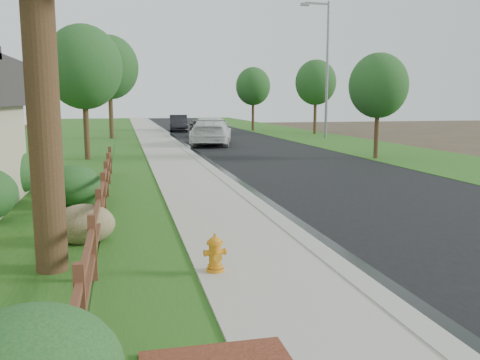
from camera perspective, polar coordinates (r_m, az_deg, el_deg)
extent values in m
plane|color=#3C2F21|center=(6.62, 16.99, -16.86)|extent=(120.00, 120.00, 0.00)
cube|color=black|center=(40.95, -2.15, 4.92)|extent=(8.00, 90.00, 0.02)
cube|color=gray|center=(40.37, -8.03, 4.86)|extent=(0.40, 90.00, 0.12)
cube|color=black|center=(40.41, -7.54, 4.81)|extent=(0.50, 90.00, 0.00)
cube|color=#ACA496|center=(40.28, -9.88, 4.79)|extent=(2.20, 90.00, 0.10)
cube|color=#225117|center=(40.22, -12.59, 4.67)|extent=(1.60, 90.00, 0.06)
cube|color=#225117|center=(40.52, -19.98, 4.37)|extent=(9.00, 90.00, 0.04)
cube|color=#225117|center=(42.78, 7.00, 5.04)|extent=(6.00, 90.00, 0.04)
cube|color=#522B1B|center=(6.00, -17.46, -13.89)|extent=(0.12, 0.12, 1.10)
cube|color=#522B1B|center=(8.26, -16.21, -7.50)|extent=(0.12, 0.12, 1.10)
cube|color=#522B1B|center=(10.59, -15.52, -3.89)|extent=(0.12, 0.12, 1.10)
cube|color=#522B1B|center=(12.94, -15.08, -1.58)|extent=(0.12, 0.12, 1.10)
cube|color=#522B1B|center=(15.31, -14.78, 0.01)|extent=(0.12, 0.12, 1.10)
cube|color=#522B1B|center=(17.68, -14.56, 1.18)|extent=(0.12, 0.12, 1.10)
cube|color=#522B1B|center=(20.06, -14.39, 2.07)|extent=(0.12, 0.12, 1.10)
cube|color=#522B1B|center=(4.79, -18.75, -16.06)|extent=(0.08, 2.35, 0.10)
cube|color=#522B1B|center=(7.15, -16.69, -10.95)|extent=(0.08, 2.35, 0.10)
cube|color=#522B1B|center=(7.03, -16.84, -7.88)|extent=(0.08, 2.35, 0.10)
cube|color=#522B1B|center=(9.45, -15.79, -6.06)|extent=(0.08, 2.35, 0.10)
cube|color=#522B1B|center=(9.35, -15.90, -3.69)|extent=(0.08, 2.35, 0.10)
cube|color=#522B1B|center=(11.78, -15.26, -3.10)|extent=(0.08, 2.35, 0.10)
cube|color=#522B1B|center=(11.71, -15.34, -1.18)|extent=(0.08, 2.35, 0.10)
cube|color=#522B1B|center=(14.14, -14.90, -1.12)|extent=(0.08, 2.35, 0.10)
cube|color=#522B1B|center=(14.08, -14.96, 0.49)|extent=(0.08, 2.35, 0.10)
cube|color=#522B1B|center=(16.51, -14.65, 0.30)|extent=(0.08, 2.35, 0.10)
cube|color=#522B1B|center=(16.45, -14.70, 1.67)|extent=(0.08, 2.35, 0.10)
cube|color=#522B1B|center=(18.88, -14.46, 1.35)|extent=(0.08, 2.35, 0.10)
cube|color=#522B1B|center=(18.84, -14.50, 2.56)|extent=(0.08, 2.35, 0.10)
cylinder|color=#342815|center=(8.71, -21.23, 7.75)|extent=(0.52, 0.52, 5.50)
cylinder|color=orange|center=(8.36, -2.82, -10.01)|extent=(0.29, 0.29, 0.05)
cylinder|color=orange|center=(8.29, -2.83, -8.51)|extent=(0.20, 0.20, 0.44)
cylinder|color=orange|center=(8.34, -2.82, -9.62)|extent=(0.24, 0.24, 0.04)
cylinder|color=orange|center=(8.23, -2.84, -7.04)|extent=(0.26, 0.26, 0.04)
ellipsoid|color=orange|center=(8.22, -2.84, -6.92)|extent=(0.21, 0.21, 0.16)
cylinder|color=orange|center=(8.19, -2.85, -6.24)|extent=(0.05, 0.05, 0.06)
cylinder|color=orange|center=(8.16, -2.61, -8.59)|extent=(0.13, 0.11, 0.13)
cylinder|color=orange|center=(8.24, -3.82, -8.19)|extent=(0.12, 0.11, 0.10)
cylinder|color=orange|center=(8.31, -1.86, -8.03)|extent=(0.12, 0.11, 0.10)
imported|color=silver|center=(32.90, -3.25, 5.51)|extent=(3.80, 6.52, 1.77)
imported|color=black|center=(40.39, -4.40, 5.89)|extent=(2.12, 4.40, 1.45)
imported|color=black|center=(47.97, -6.93, 6.36)|extent=(1.98, 4.73, 1.52)
cylinder|color=gray|center=(39.40, 9.76, 11.97)|extent=(0.20, 0.20, 10.08)
cube|color=gray|center=(39.59, 8.72, 19.00)|extent=(2.02, 0.25, 0.13)
cube|color=gray|center=(39.17, 7.30, 18.97)|extent=(0.63, 0.28, 0.20)
ellipsoid|color=brown|center=(10.58, -17.13, -4.77)|extent=(1.26, 0.97, 0.81)
ellipsoid|color=#17411D|center=(14.40, -18.26, -0.64)|extent=(1.81, 1.81, 1.12)
ellipsoid|color=#17411D|center=(16.80, -24.61, 0.71)|extent=(2.47, 2.47, 1.36)
cylinder|color=#342815|center=(25.50, -16.91, 6.47)|extent=(0.26, 0.26, 3.85)
ellipsoid|color=#17411D|center=(25.53, -17.16, 12.03)|extent=(3.60, 3.60, 3.96)
cylinder|color=#342815|center=(25.80, 15.09, 5.74)|extent=(0.21, 0.21, 3.11)
ellipsoid|color=#17411D|center=(25.78, 15.28, 10.19)|extent=(2.85, 2.85, 3.13)
cylinder|color=#342815|center=(39.35, -14.31, 7.85)|extent=(0.32, 0.32, 4.62)
ellipsoid|color=#17411D|center=(39.42, -14.48, 12.16)|extent=(4.26, 4.26, 4.69)
cylinder|color=#342815|center=(44.20, 8.43, 7.60)|extent=(0.26, 0.26, 3.83)
ellipsoid|color=#17411D|center=(44.22, 8.50, 10.79)|extent=(3.47, 3.47, 3.81)
cylinder|color=#342815|center=(48.48, 1.47, 7.70)|extent=(0.25, 0.25, 3.67)
ellipsoid|color=#17411D|center=(48.49, 1.48, 10.48)|extent=(3.24, 3.24, 3.56)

